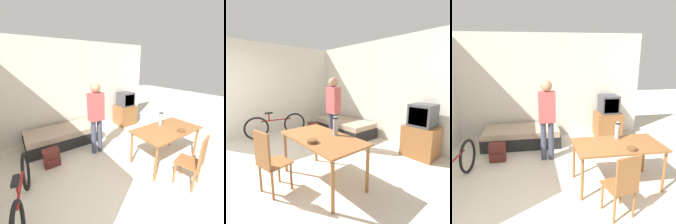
# 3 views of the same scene
# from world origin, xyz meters

# --- Properties ---
(ground_plane) EXTENTS (20.00, 20.00, 0.00)m
(ground_plane) POSITION_xyz_m (0.00, 0.00, 0.00)
(ground_plane) COLOR beige
(wall_back) EXTENTS (5.31, 0.06, 2.70)m
(wall_back) POSITION_xyz_m (0.00, 3.52, 1.35)
(wall_back) COLOR silver
(wall_back) RESTS_ON ground_plane
(wall_left) EXTENTS (0.06, 4.49, 2.70)m
(wall_left) POSITION_xyz_m (-2.18, 1.74, 1.35)
(wall_left) COLOR silver
(wall_left) RESTS_ON ground_plane
(daybed) EXTENTS (1.85, 0.88, 0.43)m
(daybed) POSITION_xyz_m (-0.57, 2.97, 0.21)
(daybed) COLOR black
(daybed) RESTS_ON ground_plane
(tv) EXTENTS (0.66, 0.54, 1.15)m
(tv) POSITION_xyz_m (1.70, 3.12, 0.51)
(tv) COLOR brown
(tv) RESTS_ON ground_plane
(dining_table) EXTENTS (1.47, 0.77, 0.76)m
(dining_table) POSITION_xyz_m (1.09, 0.97, 0.68)
(dining_table) COLOR brown
(dining_table) RESTS_ON ground_plane
(wooden_chair) EXTENTS (0.47, 0.47, 0.97)m
(wooden_chair) POSITION_xyz_m (0.86, 0.20, 0.53)
(wooden_chair) COLOR brown
(wooden_chair) RESTS_ON ground_plane
(bicycle) EXTENTS (0.32, 1.70, 0.74)m
(bicycle) POSITION_xyz_m (-1.63, 1.27, 0.33)
(bicycle) COLOR black
(bicycle) RESTS_ON ground_plane
(person_standing) EXTENTS (0.34, 0.23, 1.70)m
(person_standing) POSITION_xyz_m (-0.00, 2.08, 0.99)
(person_standing) COLOR #3D4256
(person_standing) RESTS_ON ground_plane
(thermos_flask) EXTENTS (0.09, 0.09, 0.30)m
(thermos_flask) POSITION_xyz_m (1.16, 1.19, 0.92)
(thermos_flask) COLOR #99999E
(thermos_flask) RESTS_ON dining_table
(mate_bowl) EXTENTS (0.15, 0.15, 0.05)m
(mate_bowl) POSITION_xyz_m (1.21, 0.71, 0.78)
(mate_bowl) COLOR brown
(mate_bowl) RESTS_ON dining_table
(backpack) EXTENTS (0.33, 0.23, 0.39)m
(backpack) POSITION_xyz_m (-1.05, 2.16, 0.19)
(backpack) COLOR #56231E
(backpack) RESTS_ON ground_plane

